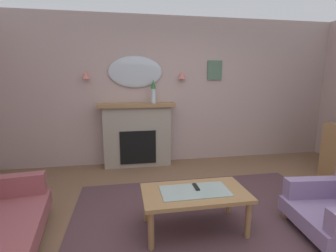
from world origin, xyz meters
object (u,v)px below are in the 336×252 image
Objects in this scene: fireplace at (137,135)px; coffee_table at (195,196)px; tv_remote at (196,187)px; mantel_vase_right at (153,90)px; wall_mirror at (135,72)px; framed_picture at (215,70)px; wall_sconce_right at (182,75)px; wall_sconce_left at (86,75)px.

coffee_table is (0.48, -2.12, -0.19)m from fireplace.
tv_remote is at bearing 64.12° from coffee_table.
mantel_vase_right is 2.24m from tv_remote.
fireplace is at bearing -90.00° from wall_mirror.
fireplace is 3.78× the size of framed_picture.
fireplace is at bearing -174.23° from framed_picture.
coffee_table is 6.88× the size of tv_remote.
framed_picture reaches higher than tv_remote.
fireplace is at bearing 174.61° from mantel_vase_right.
tv_remote is (0.03, 0.07, 0.07)m from coffee_table.
wall_mirror is at bearing 90.00° from fireplace.
mantel_vase_right reaches higher than fireplace.
mantel_vase_right reaches higher than tv_remote.
mantel_vase_right is 0.47m from wall_mirror.
mantel_vase_right is (0.30, -0.03, 0.82)m from fireplace.
tv_remote is (-0.99, -2.20, -1.30)m from framed_picture.
fireplace reaches higher than tv_remote.
wall_sconce_right is (0.85, 0.09, 1.09)m from fireplace.
tv_remote reaches higher than coffee_table.
wall_mirror reaches higher than wall_sconce_right.
framed_picture reaches higher than mantel_vase_right.
wall_mirror is at bearing -179.62° from framed_picture.
framed_picture is at bearing 65.72° from coffee_table.
coffee_table is at bearing -77.30° from fireplace.
coffee_table is at bearing -114.28° from framed_picture.
fireplace is 1.15m from wall_mirror.
wall_mirror is 6.86× the size of wall_sconce_left.
tv_remote is at bearing -99.03° from wall_sconce_right.
fireplace is 1.24× the size of coffee_table.
fireplace is 0.87m from mantel_vase_right.
fireplace is at bearing 102.70° from coffee_table.
fireplace is 9.71× the size of wall_sconce_right.
mantel_vase_right is 2.99× the size of wall_sconce_right.
fireplace is at bearing 103.98° from tv_remote.
fireplace is 1.38m from wall_sconce_left.
framed_picture is 2.74m from tv_remote.
mantel_vase_right is 2.62× the size of tv_remote.
wall_sconce_left is at bearing 122.44° from tv_remote.
wall_sconce_left is 0.88× the size of tv_remote.
fireplace is at bearing -173.84° from wall_sconce_right.
mantel_vase_right is at bearing -29.54° from wall_mirror.
tv_remote is (0.21, -2.02, -0.94)m from mantel_vase_right.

